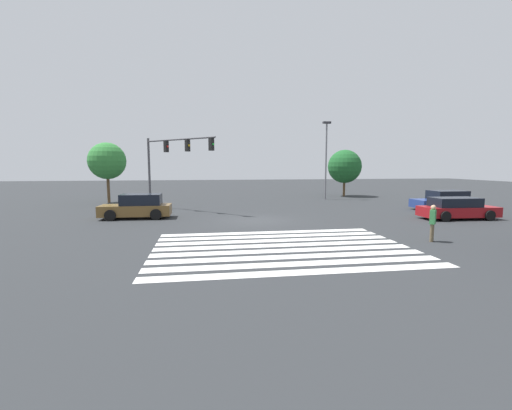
{
  "coord_description": "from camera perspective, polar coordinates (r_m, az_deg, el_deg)",
  "views": [
    {
      "loc": [
        -3.23,
        -20.9,
        3.43
      ],
      "look_at": [
        0.0,
        0.0,
        0.98
      ],
      "focal_mm": 24.0,
      "sensor_mm": 36.0,
      "label": 1
    }
  ],
  "objects": [
    {
      "name": "ground_plane",
      "position": [
        21.42,
        0.0,
        -2.61
      ],
      "size": [
        123.94,
        123.94,
        0.0
      ],
      "primitive_type": "plane",
      "color": "#2B2D30"
    },
    {
      "name": "car_0",
      "position": [
        25.48,
        30.49,
        -0.52
      ],
      "size": [
        4.86,
        2.11,
        1.39
      ],
      "rotation": [
        0.0,
        0.0,
        -0.04
      ],
      "color": "maroon",
      "rests_on": "ground_plane"
    },
    {
      "name": "car_1",
      "position": [
        30.33,
        28.87,
        0.65
      ],
      "size": [
        4.52,
        2.2,
        1.5
      ],
      "rotation": [
        0.0,
        0.0,
        3.14
      ],
      "color": "navy",
      "rests_on": "ground_plane"
    },
    {
      "name": "crosswalk_markings",
      "position": [
        14.46,
        4.42,
        -7.12
      ],
      "size": [
        10.66,
        7.25,
        0.01
      ],
      "rotation": [
        0.0,
        0.0,
        1.57
      ],
      "color": "silver",
      "rests_on": "ground_plane"
    },
    {
      "name": "street_light_pole_a",
      "position": [
        35.52,
        11.61,
        8.49
      ],
      "size": [
        0.8,
        0.36,
        7.79
      ],
      "color": "slate",
      "rests_on": "ground_plane"
    },
    {
      "name": "tree_corner_b",
      "position": [
        39.54,
        14.56,
        6.23
      ],
      "size": [
        3.7,
        3.7,
        5.18
      ],
      "color": "brown",
      "rests_on": "ground_plane"
    },
    {
      "name": "car_2",
      "position": [
        23.55,
        -19.14,
        -0.3
      ],
      "size": [
        4.45,
        1.96,
        1.58
      ],
      "rotation": [
        0.0,
        0.0,
        3.13
      ],
      "color": "brown",
      "rests_on": "ground_plane"
    },
    {
      "name": "pedestrian",
      "position": [
        17.35,
        27.35,
        -2.42
      ],
      "size": [
        0.41,
        0.41,
        1.67
      ],
      "rotation": [
        0.0,
        0.0,
        2.35
      ],
      "color": "brown",
      "rests_on": "ground_plane"
    },
    {
      "name": "tree_corner_a",
      "position": [
        34.41,
        -23.57,
        6.73
      ],
      "size": [
        3.35,
        3.35,
        5.53
      ],
      "color": "brown",
      "rests_on": "ground_plane"
    },
    {
      "name": "traffic_signal_mast",
      "position": [
        26.6,
        -14.0,
        8.05
      ],
      "size": [
        5.22,
        5.22,
        5.57
      ],
      "rotation": [
        0.0,
        0.0,
        -0.79
      ],
      "color": "#47474C",
      "rests_on": "ground_plane"
    }
  ]
}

